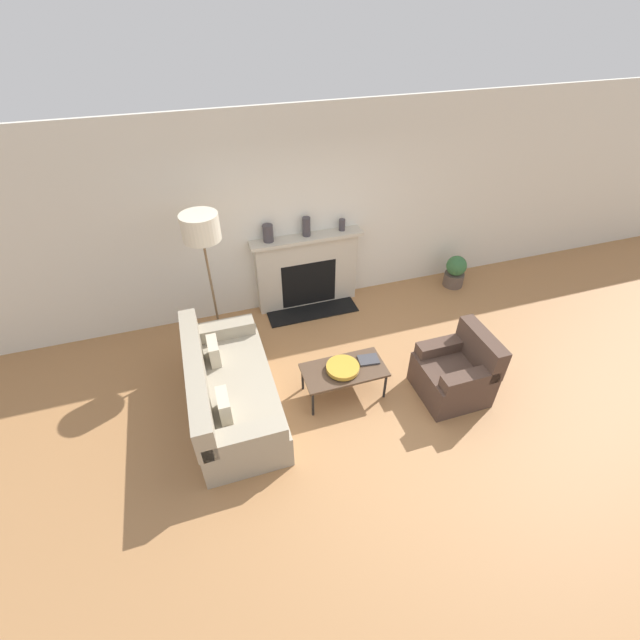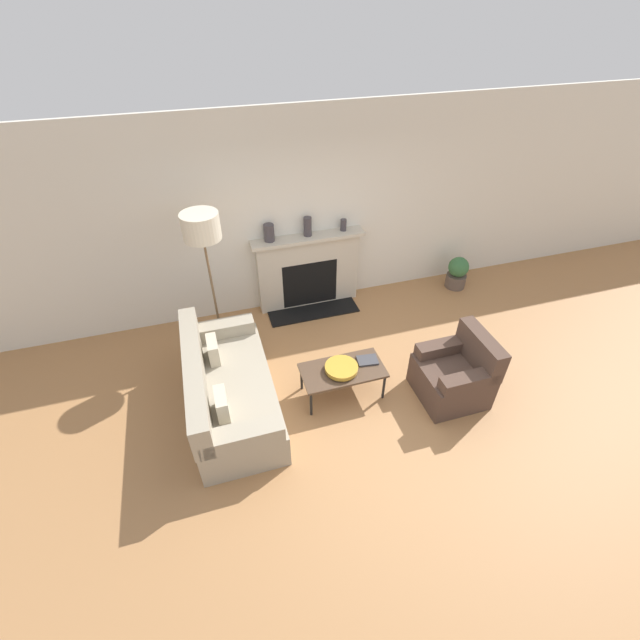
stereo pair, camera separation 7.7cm
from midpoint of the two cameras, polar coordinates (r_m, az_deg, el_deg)
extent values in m
plane|color=#A87547|center=(5.29, 6.23, -11.85)|extent=(18.00, 18.00, 0.00)
cube|color=silver|center=(6.25, -1.39, 13.97)|extent=(18.00, 0.06, 2.90)
cube|color=beige|center=(6.55, -1.25, 6.44)|extent=(1.54, 0.20, 1.13)
cube|color=black|center=(6.57, -1.03, 4.90)|extent=(0.85, 0.04, 0.73)
cube|color=black|center=(6.65, -0.53, 1.16)|extent=(1.39, 0.40, 0.02)
cube|color=beige|center=(6.23, -1.25, 10.89)|extent=(1.66, 0.28, 0.05)
cube|color=#9E937F|center=(5.22, -11.04, -9.67)|extent=(0.92, 1.95, 0.44)
cube|color=#9E937F|center=(4.92, -15.91, -7.04)|extent=(0.20, 1.95, 0.43)
cube|color=#9E937F|center=(4.42, -9.90, -15.04)|extent=(0.84, 0.22, 0.18)
cube|color=#9E937F|center=(5.64, -12.66, -1.17)|extent=(0.84, 0.22, 0.18)
cube|color=#C0B49C|center=(4.66, -12.50, -10.90)|extent=(0.12, 0.32, 0.28)
cube|color=#C0B49C|center=(5.28, -13.66, -3.87)|extent=(0.12, 0.32, 0.28)
cube|color=#4C382D|center=(5.51, 17.37, -7.77)|extent=(0.76, 0.76, 0.45)
cube|color=#4C382D|center=(5.37, 20.97, -3.74)|extent=(0.18, 0.76, 0.42)
cube|color=#4C382D|center=(5.47, 16.44, -3.52)|extent=(0.69, 0.18, 0.15)
cube|color=#4C382D|center=(5.14, 19.64, -7.63)|extent=(0.69, 0.18, 0.15)
cube|color=#4C3828|center=(5.15, 3.48, -6.72)|extent=(1.00, 0.51, 0.03)
cylinder|color=black|center=(5.07, -0.76, -11.12)|extent=(0.03, 0.03, 0.38)
cylinder|color=black|center=(5.31, 8.92, -8.79)|extent=(0.03, 0.03, 0.38)
cylinder|color=black|center=(5.35, -2.07, -7.71)|extent=(0.03, 0.03, 0.38)
cylinder|color=black|center=(5.57, 7.12, -5.67)|extent=(0.03, 0.03, 0.38)
cylinder|color=#BC8E2D|center=(5.12, 3.30, -6.67)|extent=(0.14, 0.14, 0.02)
cylinder|color=#BC8E2D|center=(5.10, 3.31, -6.39)|extent=(0.40, 0.40, 0.05)
cube|color=#38383D|center=(5.27, 6.76, -5.34)|extent=(0.27, 0.21, 0.02)
cylinder|color=brown|center=(6.23, -12.47, -2.98)|extent=(0.38, 0.38, 0.03)
cylinder|color=brown|center=(5.71, -13.62, 3.42)|extent=(0.03, 0.03, 1.67)
cylinder|color=beige|center=(5.23, -15.20, 11.98)|extent=(0.45, 0.45, 0.32)
cylinder|color=#3D383D|center=(6.09, -6.44, 11.48)|extent=(0.15, 0.15, 0.25)
cylinder|color=#3D383D|center=(6.19, -1.30, 12.35)|extent=(0.12, 0.12, 0.28)
cylinder|color=#3D383D|center=(6.36, 3.50, 12.54)|extent=(0.09, 0.09, 0.17)
cylinder|color=brown|center=(7.54, 17.90, 5.04)|extent=(0.33, 0.33, 0.23)
sphere|color=#386B3D|center=(7.40, 18.29, 6.72)|extent=(0.33, 0.33, 0.33)
camera|label=1|loc=(0.04, -89.62, 0.31)|focal=24.00mm
camera|label=2|loc=(0.04, 90.38, -0.31)|focal=24.00mm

